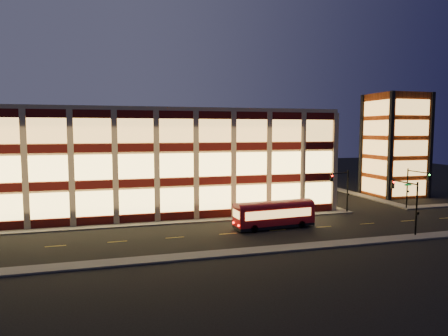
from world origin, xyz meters
name	(u,v)px	position (x,y,z in m)	size (l,w,h in m)	color
ground	(184,224)	(0.00, 0.00, 0.00)	(200.00, 200.00, 0.00)	black
sidewalk_office_south	(158,223)	(-3.00, 1.00, 0.07)	(54.00, 2.00, 0.15)	#514F4C
sidewalk_office_east	(294,194)	(23.00, 17.00, 0.07)	(2.00, 30.00, 0.15)	#514F4C
sidewalk_tower_south	(441,206)	(40.00, 1.00, 0.07)	(14.00, 2.00, 0.15)	#514F4C
sidewalk_tower_west	(348,192)	(34.00, 17.00, 0.07)	(2.00, 30.00, 0.15)	#514F4C
sidewalk_near	(207,255)	(0.00, -13.00, 0.07)	(100.00, 2.00, 0.15)	#514F4C
office_building	(147,157)	(-2.91, 16.91, 7.25)	(50.45, 30.45, 14.50)	tan
stair_tower	(395,145)	(39.95, 11.95, 8.99)	(8.60, 8.60, 18.00)	#8C3814
traffic_signal_far	(342,184)	(22.21, 0.24, 4.11)	(3.79, 1.87, 6.00)	black
traffic_signal_right	(414,182)	(33.50, -0.62, 4.10)	(1.20, 4.37, 6.00)	black
traffic_signal_near	(407,197)	(23.50, -11.03, 4.13)	(0.32, 4.45, 6.00)	black
trolley_bus	(274,213)	(10.02, -4.90, 1.81)	(9.83, 3.23, 3.27)	#9A080E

